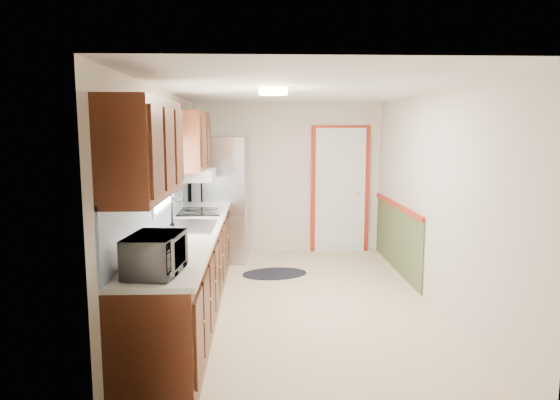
{
  "coord_description": "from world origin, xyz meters",
  "views": [
    {
      "loc": [
        -0.45,
        -5.47,
        1.97
      ],
      "look_at": [
        -0.21,
        0.33,
        1.15
      ],
      "focal_mm": 32.0,
      "sensor_mm": 36.0,
      "label": 1
    }
  ],
  "objects": [
    {
      "name": "microwave",
      "position": [
        -1.2,
        -1.95,
        1.11
      ],
      "size": [
        0.34,
        0.54,
        0.35
      ],
      "primitive_type": "imported",
      "rotation": [
        0.0,
        0.0,
        1.46
      ],
      "color": "white",
      "rests_on": "kitchen_run"
    },
    {
      "name": "room_shell",
      "position": [
        0.0,
        0.0,
        1.2
      ],
      "size": [
        3.2,
        5.2,
        2.52
      ],
      "color": "beige",
      "rests_on": "ground"
    },
    {
      "name": "kitchen_run",
      "position": [
        -1.24,
        -0.29,
        0.81
      ],
      "size": [
        0.63,
        4.0,
        2.2
      ],
      "color": "#3E1B0E",
      "rests_on": "ground"
    },
    {
      "name": "rug",
      "position": [
        -0.25,
        1.18,
        0.01
      ],
      "size": [
        0.98,
        0.72,
        0.01
      ],
      "primitive_type": "ellipsoid",
      "rotation": [
        0.0,
        0.0,
        0.17
      ],
      "color": "black",
      "rests_on": "ground"
    },
    {
      "name": "refrigerator",
      "position": [
        -1.02,
        2.05,
        0.93
      ],
      "size": [
        0.82,
        0.8,
        1.86
      ],
      "rotation": [
        0.0,
        0.0,
        -0.07
      ],
      "color": "#B7B7BC",
      "rests_on": "ground"
    },
    {
      "name": "cooktop",
      "position": [
        -1.19,
        0.75,
        0.95
      ],
      "size": [
        0.52,
        0.63,
        0.02
      ],
      "primitive_type": "cube",
      "color": "black",
      "rests_on": "kitchen_run"
    },
    {
      "name": "ceiling_fixture",
      "position": [
        -0.3,
        -0.2,
        2.36
      ],
      "size": [
        0.3,
        0.3,
        0.06
      ],
      "primitive_type": "cylinder",
      "color": "#FFD88C",
      "rests_on": "room_shell"
    },
    {
      "name": "back_wall_trim",
      "position": [
        0.99,
        2.21,
        0.89
      ],
      "size": [
        1.12,
        2.3,
        2.08
      ],
      "color": "maroon",
      "rests_on": "ground"
    }
  ]
}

